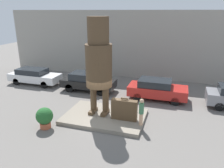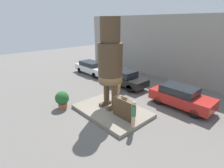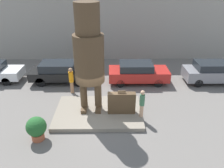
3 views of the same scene
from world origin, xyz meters
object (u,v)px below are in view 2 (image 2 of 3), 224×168
giant_suitcase (124,108)px  tourist (134,113)px  statue_figure (110,57)px  parked_car_white (92,67)px  parked_car_red (181,96)px  worker_hivis (119,83)px  parked_car_black (124,78)px  planter_pot (62,99)px

giant_suitcase → tourist: size_ratio=0.96×
statue_figure → parked_car_white: 9.60m
giant_suitcase → parked_car_red: (1.43, 4.42, -0.05)m
worker_hivis → tourist: bearing=-36.4°
giant_suitcase → worker_hivis: worker_hivis is taller
statue_figure → parked_car_white: statue_figure is taller
statue_figure → tourist: statue_figure is taller
giant_suitcase → parked_car_black: bearing=133.7°
planter_pot → statue_figure: bearing=44.4°
giant_suitcase → parked_car_white: 10.90m
statue_figure → parked_car_black: size_ratio=1.32×
planter_pot → parked_car_white: bearing=129.8°
tourist → worker_hivis: 5.40m
parked_car_red → parked_car_white: bearing=178.3°
tourist → parked_car_white: bearing=154.8°
tourist → worker_hivis: size_ratio=0.88×
worker_hivis → statue_figure: bearing=-57.5°
giant_suitcase → parked_car_black: size_ratio=0.34×
planter_pot → worker_hivis: (0.96, 4.79, 0.31)m
statue_figure → parked_car_red: size_ratio=1.35×
statue_figure → parked_car_red: (3.18, 3.97, -2.90)m
parked_car_black → parked_car_red: 5.79m
worker_hivis → parked_car_red: bearing=18.9°
parked_car_red → worker_hivis: size_ratio=2.40×
statue_figure → parked_car_red: statue_figure is taller
giant_suitcase → tourist: (1.09, -0.38, 0.25)m
tourist → statue_figure: bearing=163.6°
parked_car_white → parked_car_red: size_ratio=1.09×
parked_car_white → worker_hivis: 6.83m
statue_figure → parked_car_white: (-8.06, 4.30, -2.95)m
parked_car_white → tourist: bearing=-25.2°
giant_suitcase → planter_pot: bearing=-154.9°
parked_car_red → planter_pot: bearing=-131.4°
parked_car_black → planter_pot: (0.14, -6.53, -0.14)m
giant_suitcase → parked_car_white: (-9.80, 4.75, -0.09)m
planter_pot → worker_hivis: size_ratio=0.68×
statue_figure → parked_car_white: size_ratio=1.25×
parked_car_white → planter_pot: 8.74m
parked_car_black → worker_hivis: size_ratio=2.47×
tourist → worker_hivis: (-4.35, 3.20, -0.12)m
tourist → parked_car_red: tourist is taller
parked_car_black → tourist: bearing=-42.3°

